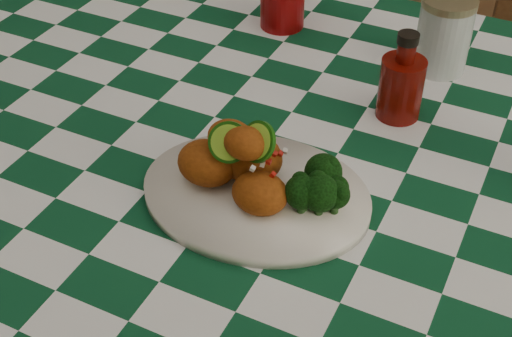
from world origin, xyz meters
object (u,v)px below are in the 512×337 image
at_px(dining_table, 322,323).
at_px(fried_chicken_pile, 249,159).
at_px(plate, 256,195).
at_px(mason_jar, 444,35).
at_px(wooden_chair_left, 252,35).
at_px(ketchup_bottle, 403,76).

distance_m(dining_table, fried_chicken_pile, 0.49).
bearing_deg(plate, mason_jar, 73.32).
relative_size(dining_table, wooden_chair_left, 1.62).
height_order(plate, fried_chicken_pile, fried_chicken_pile).
bearing_deg(plate, dining_table, 66.41).
bearing_deg(fried_chicken_pile, wooden_chair_left, 116.22).
relative_size(fried_chicken_pile, wooden_chair_left, 0.15).
height_order(dining_table, fried_chicken_pile, fried_chicken_pile).
bearing_deg(ketchup_bottle, mason_jar, 82.54).
distance_m(plate, ketchup_bottle, 0.30).
height_order(ketchup_bottle, wooden_chair_left, wooden_chair_left).
height_order(fried_chicken_pile, wooden_chair_left, wooden_chair_left).
bearing_deg(dining_table, wooden_chair_left, 124.94).
xyz_separation_m(fried_chicken_pile, mason_jar, (0.14, 0.44, -0.00)).
bearing_deg(wooden_chair_left, fried_chicken_pile, -76.17).
xyz_separation_m(ketchup_bottle, wooden_chair_left, (-0.53, 0.57, -0.34)).
bearing_deg(mason_jar, ketchup_bottle, -97.46).
bearing_deg(dining_table, plate, -113.59).
bearing_deg(plate, wooden_chair_left, 116.78).
bearing_deg(plate, fried_chicken_pile, 180.00).
bearing_deg(wooden_chair_left, mason_jar, -48.31).
xyz_separation_m(fried_chicken_pile, wooden_chair_left, (-0.41, 0.84, -0.34)).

